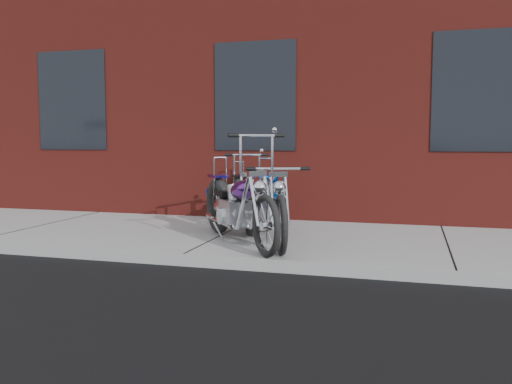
% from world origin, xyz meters
% --- Properties ---
extents(ground, '(120.00, 120.00, 0.00)m').
position_xyz_m(ground, '(0.00, 0.00, 0.00)').
color(ground, black).
rests_on(ground, ground).
extents(sidewalk, '(22.00, 3.00, 0.15)m').
position_xyz_m(sidewalk, '(0.00, 1.50, 0.07)').
color(sidewalk, '#A2A19F').
rests_on(sidewalk, ground).
extents(building_brick, '(22.00, 10.00, 8.00)m').
position_xyz_m(building_brick, '(0.00, 8.00, 4.00)').
color(building_brick, maroon).
rests_on(building_brick, ground).
extents(chopper_purple, '(1.62, 2.03, 1.40)m').
position_xyz_m(chopper_purple, '(0.40, 0.82, 0.60)').
color(chopper_purple, black).
rests_on(chopper_purple, sidewalk).
extents(chopper_blue, '(1.01, 2.33, 1.06)m').
position_xyz_m(chopper_blue, '(0.78, 1.09, 0.59)').
color(chopper_blue, black).
rests_on(chopper_blue, sidewalk).
extents(chopper_third, '(0.98, 2.09, 1.13)m').
position_xyz_m(chopper_third, '(0.06, 2.14, 0.55)').
color(chopper_third, black).
rests_on(chopper_third, sidewalk).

